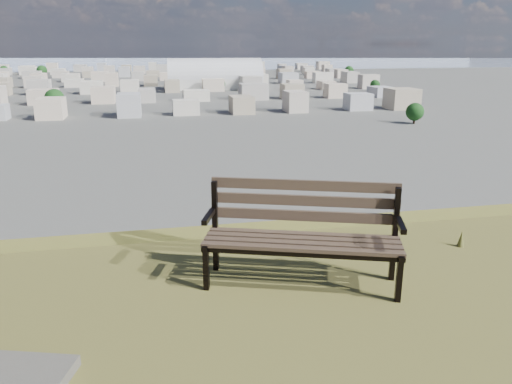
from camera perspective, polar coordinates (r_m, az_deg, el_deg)
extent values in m
cube|color=#48392A|center=(4.30, 5.17, -6.52)|extent=(1.67, 0.65, 0.03)
cube|color=#48392A|center=(4.40, 5.24, -5.93)|extent=(1.67, 0.65, 0.03)
cube|color=#48392A|center=(4.51, 5.30, -5.37)|extent=(1.67, 0.65, 0.03)
cube|color=#48392A|center=(4.62, 5.36, -4.84)|extent=(1.67, 0.65, 0.03)
cube|color=#48392A|center=(4.64, 5.45, -2.72)|extent=(1.65, 0.60, 0.10)
cube|color=#48392A|center=(4.62, 5.51, -0.98)|extent=(1.65, 0.60, 0.10)
cube|color=#48392A|center=(4.60, 5.57, 0.77)|extent=(1.65, 0.60, 0.10)
cube|color=black|center=(4.47, -5.72, -8.57)|extent=(0.06, 0.07, 0.42)
cube|color=black|center=(4.75, -4.68, -3.94)|extent=(0.06, 0.07, 0.89)
cube|color=black|center=(4.57, -5.24, -5.48)|extent=(0.20, 0.47, 0.05)
cube|color=black|center=(4.44, -5.46, -2.82)|extent=(0.16, 0.34, 0.04)
cube|color=black|center=(4.42, 16.05, -9.47)|extent=(0.06, 0.07, 0.42)
cube|color=black|center=(4.71, 15.57, -4.73)|extent=(0.06, 0.07, 0.89)
cube|color=black|center=(4.52, 15.89, -6.31)|extent=(0.20, 0.47, 0.05)
cube|color=black|center=(4.39, 16.22, -3.65)|extent=(0.16, 0.34, 0.04)
cube|color=black|center=(4.30, 5.15, -7.10)|extent=(1.65, 0.61, 0.04)
cube|color=black|center=(4.64, 5.35, -5.29)|extent=(1.65, 0.61, 0.04)
cone|color=brown|center=(5.83, 22.42, -4.95)|extent=(0.08, 0.08, 0.18)
cube|color=silver|center=(323.65, -4.72, 12.27)|extent=(59.43, 27.66, 6.47)
cylinder|color=silver|center=(323.43, -4.73, 12.84)|extent=(59.43, 27.66, 24.57)
cube|color=#C0B3A4|center=(205.66, -21.80, 8.80)|extent=(11.00, 11.00, 7.00)
cube|color=beige|center=(202.94, -15.04, 9.32)|extent=(11.00, 11.00, 7.00)
cube|color=#A9A9AE|center=(203.03, -8.18, 9.71)|extent=(11.00, 11.00, 7.00)
cube|color=beige|center=(205.94, -1.41, 9.97)|extent=(11.00, 11.00, 7.00)
cube|color=tan|center=(211.55, 5.10, 10.09)|extent=(11.00, 11.00, 7.00)
cube|color=beige|center=(219.65, 11.20, 10.08)|extent=(11.00, 11.00, 7.00)
cube|color=#ACA59C|center=(229.99, 16.81, 9.97)|extent=(11.00, 11.00, 7.00)
cube|color=#A9A9AE|center=(256.73, -22.66, 10.03)|extent=(11.00, 11.00, 7.00)
cube|color=beige|center=(253.42, -17.25, 10.49)|extent=(11.00, 11.00, 7.00)
cube|color=tan|center=(252.36, -11.73, 10.85)|extent=(11.00, 11.00, 7.00)
cube|color=beige|center=(253.57, -6.21, 11.12)|extent=(11.00, 11.00, 7.00)
cube|color=#ACA59C|center=(257.03, -0.78, 11.28)|extent=(11.00, 11.00, 7.00)
cube|color=beige|center=(262.64, 4.47, 11.35)|extent=(11.00, 11.00, 7.00)
cube|color=#C0B3A4|center=(270.28, 9.47, 11.33)|extent=(11.00, 11.00, 7.00)
cube|color=beige|center=(279.77, 14.15, 11.23)|extent=(11.00, 11.00, 7.00)
cube|color=beige|center=(307.92, -23.24, 10.85)|extent=(11.00, 11.00, 7.00)
cube|color=#ACA59C|center=(304.22, -18.74, 11.25)|extent=(11.00, 11.00, 7.00)
cube|color=beige|center=(302.38, -14.14, 11.59)|extent=(11.00, 11.00, 7.00)
cube|color=#C0B3A4|center=(302.44, -9.50, 11.86)|extent=(11.00, 11.00, 7.00)
cube|color=beige|center=(304.40, -4.88, 12.05)|extent=(11.00, 11.00, 7.00)
cube|color=#A9A9AE|center=(308.23, -0.35, 12.16)|extent=(11.00, 11.00, 7.00)
cube|color=beige|center=(313.84, 4.05, 12.20)|extent=(11.00, 11.00, 7.00)
cube|color=tan|center=(321.16, 8.27, 12.17)|extent=(11.00, 11.00, 7.00)
cube|color=beige|center=(330.06, 12.28, 12.09)|extent=(11.00, 11.00, 7.00)
cube|color=beige|center=(359.17, -23.66, 11.44)|extent=(11.00, 11.00, 7.00)
cube|color=#A9A9AE|center=(355.19, -19.80, 11.80)|extent=(11.00, 11.00, 7.00)
cube|color=beige|center=(352.81, -15.86, 12.11)|extent=(11.00, 11.00, 7.00)
cube|color=tan|center=(352.04, -11.88, 12.37)|extent=(11.00, 11.00, 7.00)
cube|color=beige|center=(352.91, -7.89, 12.57)|extent=(11.00, 11.00, 7.00)
cube|color=#ACA59C|center=(355.41, -3.93, 12.71)|extent=(11.00, 11.00, 7.00)
cube|color=beige|center=(359.49, -0.05, 12.79)|extent=(11.00, 11.00, 7.00)
cube|color=#C0B3A4|center=(365.10, 3.74, 12.81)|extent=(11.00, 11.00, 7.00)
cube|color=beige|center=(372.19, 7.39, 12.79)|extent=(11.00, 11.00, 7.00)
cube|color=#A9A9AE|center=(380.65, 10.90, 12.71)|extent=(11.00, 11.00, 7.00)
cube|color=beige|center=(416.00, -27.26, 11.52)|extent=(11.00, 11.00, 7.00)
cube|color=#ACA59C|center=(410.47, -23.97, 11.88)|extent=(11.00, 11.00, 7.00)
cube|color=beige|center=(406.28, -20.60, 12.20)|extent=(11.00, 11.00, 7.00)
cube|color=#C0B3A4|center=(403.48, -17.16, 12.49)|extent=(11.00, 11.00, 7.00)
cube|color=beige|center=(402.10, -13.67, 12.74)|extent=(11.00, 11.00, 7.00)
cube|color=#A9A9AE|center=(402.15, -10.17, 12.94)|extent=(11.00, 11.00, 7.00)
cube|color=beige|center=(403.62, -6.68, 13.09)|extent=(11.00, 11.00, 7.00)
cube|color=tan|center=(406.51, -3.22, 13.20)|extent=(11.00, 11.00, 7.00)
cube|color=beige|center=(410.79, 0.18, 13.26)|extent=(11.00, 11.00, 7.00)
cube|color=#ACA59C|center=(416.40, 3.51, 13.28)|extent=(11.00, 11.00, 7.00)
cube|color=beige|center=(423.31, 6.73, 13.25)|extent=(11.00, 11.00, 7.00)
cube|color=#C0B3A4|center=(431.44, 9.84, 13.19)|extent=(11.00, 11.00, 7.00)
cube|color=beige|center=(467.33, -27.14, 11.90)|extent=(11.00, 11.00, 7.00)
cube|color=tan|center=(461.79, -24.22, 12.22)|extent=(11.00, 11.00, 7.00)
cube|color=beige|center=(457.44, -21.22, 12.51)|extent=(11.00, 11.00, 7.00)
cube|color=#ACA59C|center=(454.33, -18.17, 12.78)|extent=(11.00, 11.00, 7.00)
cube|color=beige|center=(452.46, -15.07, 13.02)|extent=(11.00, 11.00, 7.00)
cube|color=#C0B3A4|center=(451.87, -11.96, 13.22)|extent=(11.00, 11.00, 7.00)
cube|color=beige|center=(452.55, -8.84, 13.38)|extent=(11.00, 11.00, 7.00)
cube|color=#A9A9AE|center=(454.49, -5.73, 13.50)|extent=(11.00, 11.00, 7.00)
cube|color=beige|center=(457.69, -2.66, 13.58)|extent=(11.00, 11.00, 7.00)
cube|color=tan|center=(462.12, 0.36, 13.63)|extent=(11.00, 11.00, 7.00)
cube|color=beige|center=(467.73, 3.32, 13.64)|extent=(11.00, 11.00, 7.00)
cube|color=#ACA59C|center=(474.50, 6.20, 13.61)|extent=(11.00, 11.00, 7.00)
cube|color=beige|center=(482.36, 9.00, 13.55)|extent=(11.00, 11.00, 7.00)
cube|color=#A9A9AE|center=(518.68, -27.05, 12.20)|extent=(11.00, 11.00, 7.00)
cube|color=beige|center=(513.13, -24.41, 12.49)|extent=(11.00, 11.00, 7.00)
cube|color=tan|center=(508.66, -21.72, 12.76)|extent=(11.00, 11.00, 7.00)
cube|color=beige|center=(505.29, -18.97, 13.01)|extent=(11.00, 11.00, 7.00)
cube|color=#ACA59C|center=(503.04, -16.19, 13.23)|extent=(11.00, 11.00, 7.00)
cube|color=beige|center=(501.93, -13.39, 13.43)|extent=(11.00, 11.00, 7.00)
cube|color=#C0B3A4|center=(501.97, -10.58, 13.59)|extent=(11.00, 11.00, 7.00)
cube|color=beige|center=(503.15, -7.77, 13.72)|extent=(11.00, 11.00, 7.00)
cube|color=#A9A9AE|center=(505.47, -4.98, 13.82)|extent=(11.00, 11.00, 7.00)
cube|color=beige|center=(508.92, -2.21, 13.89)|extent=(11.00, 11.00, 7.00)
cube|color=tan|center=(513.46, 0.51, 13.92)|extent=(11.00, 11.00, 7.00)
cube|color=beige|center=(519.08, 3.18, 13.92)|extent=(11.00, 11.00, 7.00)
cube|color=#ACA59C|center=(525.73, 5.78, 13.90)|extent=(11.00, 11.00, 7.00)
cube|color=beige|center=(533.38, 8.32, 13.85)|extent=(11.00, 11.00, 7.00)
cube|color=#A9A9AE|center=(570.04, -26.97, 12.44)|extent=(11.00, 11.00, 7.00)
cube|color=beige|center=(564.49, -24.57, 12.71)|extent=(11.00, 11.00, 7.00)
cube|color=tan|center=(559.91, -22.12, 12.97)|extent=(11.00, 11.00, 7.00)
cube|color=beige|center=(556.33, -19.63, 13.20)|extent=(11.00, 11.00, 7.00)
cube|color=#ACA59C|center=(553.77, -17.11, 13.41)|extent=(11.00, 11.00, 7.00)
cube|color=beige|center=(552.24, -14.57, 13.59)|extent=(11.00, 11.00, 7.00)
cube|color=#C0B3A4|center=(551.75, -12.01, 13.76)|extent=(11.00, 11.00, 7.00)
cube|color=beige|center=(552.31, -9.45, 13.89)|extent=(11.00, 11.00, 7.00)
cube|color=#A9A9AE|center=(553.91, -6.89, 14.00)|extent=(11.00, 11.00, 7.00)
cube|color=beige|center=(556.53, -4.36, 14.08)|extent=(11.00, 11.00, 7.00)
cube|color=tan|center=(560.18, -1.85, 14.13)|extent=(11.00, 11.00, 7.00)
cube|color=beige|center=(564.82, 0.62, 14.16)|extent=(11.00, 11.00, 7.00)
cube|color=#ACA59C|center=(570.44, 3.05, 14.16)|extent=(11.00, 11.00, 7.00)
cube|color=beige|center=(576.99, 5.43, 14.14)|extent=(11.00, 11.00, 7.00)
cube|color=#C0B3A4|center=(584.47, 7.75, 14.10)|extent=(11.00, 11.00, 7.00)
cylinder|color=#312518|center=(186.88, 17.62, 7.77)|extent=(0.80, 0.80, 2.10)
sphere|color=black|center=(186.46, 17.70, 8.73)|extent=(6.30, 6.30, 6.30)
cylinder|color=#312518|center=(226.17, -21.93, 8.84)|extent=(0.80, 0.80, 2.70)
sphere|color=black|center=(225.74, -22.04, 9.86)|extent=(8.10, 8.10, 8.10)
cylinder|color=#312518|center=(311.27, 13.40, 11.30)|extent=(0.80, 0.80, 1.95)
sphere|color=black|center=(311.04, 13.44, 11.84)|extent=(5.85, 5.85, 5.85)
cylinder|color=#312518|center=(406.66, -3.21, 12.87)|extent=(0.80, 0.80, 2.25)
sphere|color=black|center=(406.46, -3.22, 13.34)|extent=(6.75, 6.75, 6.75)
cylinder|color=#312518|center=(470.50, -23.21, 12.13)|extent=(0.80, 0.80, 2.85)
sphere|color=black|center=(470.28, -23.27, 12.65)|extent=(8.55, 8.55, 8.55)
cylinder|color=#312518|center=(518.28, -26.80, 11.97)|extent=(0.80, 0.80, 2.40)
sphere|color=black|center=(518.12, -26.85, 12.37)|extent=(7.20, 7.20, 7.20)
cylinder|color=#312518|center=(305.11, -4.11, 11.62)|extent=(0.80, 0.80, 2.10)
sphere|color=black|center=(304.86, -4.12, 12.21)|extent=(6.30, 6.30, 6.30)
cylinder|color=#312518|center=(455.29, 10.58, 13.03)|extent=(0.80, 0.80, 2.55)
sphere|color=black|center=(455.09, 10.60, 13.51)|extent=(7.65, 7.65, 7.65)
cube|color=#97A8C1|center=(901.66, -12.09, 14.48)|extent=(2400.00, 700.00, 0.12)
cube|color=#8792A8|center=(1399.40, -5.80, 16.29)|extent=(700.00, 220.00, 45.00)
cube|color=#8792A8|center=(1572.26, 13.24, 16.24)|extent=(500.00, 220.00, 60.00)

